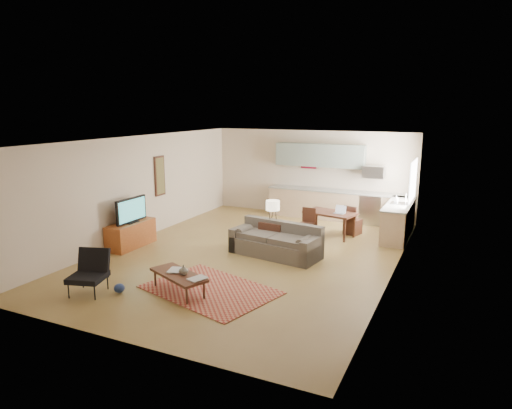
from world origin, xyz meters
The scene contains 25 objects.
room centered at (0.00, 0.00, 1.35)m, with size 9.00×9.00×9.00m.
kitchen_counter_back centered at (0.90, 4.18, 0.46)m, with size 4.26×0.64×0.92m, color tan, non-canonical shape.
kitchen_counter_right centered at (2.93, 3.00, 0.46)m, with size 0.64×2.26×0.92m, color tan, non-canonical shape.
kitchen_range centered at (2.00, 4.18, 0.45)m, with size 0.62×0.62×0.90m, color #A5A8AD.
kitchen_microwave centered at (2.00, 4.20, 1.55)m, with size 0.62×0.40×0.35m, color #A5A8AD.
upper_cabinets centered at (0.30, 4.33, 1.95)m, with size 2.80×0.34×0.70m, color gray.
window_right centered at (3.23, 3.00, 1.55)m, with size 0.02×1.40×1.05m, color white.
wall_art_left centered at (-3.21, 0.90, 1.55)m, with size 0.06×0.42×1.10m, color olive, non-canonical shape.
triptych centered at (-0.10, 4.47, 1.75)m, with size 1.70×0.04×0.50m, color beige, non-canonical shape.
rug centered at (0.23, -2.27, 0.01)m, with size 2.40×1.66×0.02m, color maroon.
sofa centered at (0.56, 0.17, 0.38)m, with size 2.20×0.96×0.77m, color #5B534A, non-canonical shape.
coffee_table centered at (-0.24, -2.62, 0.19)m, with size 1.28×0.51×0.39m, color #4A2719, non-canonical shape.
book_a centered at (-0.49, -2.56, 0.40)m, with size 0.32×0.38×0.03m, color maroon.
book_b centered at (0.13, -2.67, 0.39)m, with size 0.35×0.40×0.03m, color navy.
vase centered at (-0.12, -2.61, 0.47)m, with size 0.19×0.19×0.18m, color black.
armchair centered at (-1.74, -3.37, 0.41)m, with size 0.71×0.71×0.81m, color black, non-canonical shape.
tv_credenza centered at (-2.97, -0.70, 0.31)m, with size 0.52×1.35×0.62m, color brown, non-canonical shape.
tv centered at (-2.92, -0.70, 0.93)m, with size 0.10×1.04×0.62m, color black, non-canonical shape.
console_table centered at (0.31, 0.58, 0.34)m, with size 0.59×0.39×0.69m, color #3A1E15, non-canonical shape.
table_lamp centered at (0.31, 0.58, 0.96)m, with size 0.33×0.33×0.55m, color beige, non-canonical shape.
dining_table centered at (1.26, 2.30, 0.33)m, with size 1.32×0.76×0.67m, color #3A1E15, non-canonical shape.
dining_chair_near centered at (0.75, 1.83, 0.40)m, with size 0.39×0.40×0.81m, color #3A1E15, non-canonical shape.
dining_chair_far centered at (1.77, 2.78, 0.41)m, with size 0.39×0.41×0.81m, color #3A1E15, non-canonical shape.
laptop centered at (1.52, 2.22, 0.77)m, with size 0.28×0.21×0.21m, color #A5A8AD, non-canonical shape.
soap_bottle centered at (2.83, 3.08, 1.02)m, with size 0.10×0.11×0.19m, color beige.
Camera 1 is at (4.47, -9.28, 3.43)m, focal length 32.00 mm.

